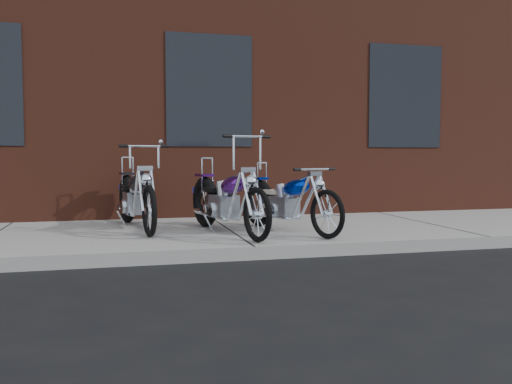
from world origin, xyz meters
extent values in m
plane|color=black|center=(0.00, 0.00, 0.00)|extent=(120.00, 120.00, 0.00)
cube|color=gray|center=(0.00, 1.50, 0.07)|extent=(22.00, 3.00, 0.15)
cube|color=#592719|center=(0.00, 8.00, 4.00)|extent=(22.00, 10.00, 8.00)
torus|color=black|center=(-0.23, 1.67, 0.51)|extent=(0.30, 0.72, 0.71)
torus|color=black|center=(0.14, 0.16, 0.47)|extent=(0.22, 0.64, 0.64)
cube|color=gray|center=(-0.08, 1.05, 0.50)|extent=(0.36, 0.45, 0.30)
ellipsoid|color=#51177A|center=(-0.02, 0.78, 0.78)|extent=(0.38, 0.59, 0.30)
cube|color=black|center=(-0.14, 1.30, 0.69)|extent=(0.30, 0.32, 0.06)
cylinder|color=white|center=(0.11, 0.28, 0.73)|extent=(0.11, 0.29, 0.53)
cylinder|color=white|center=(0.08, 0.40, 1.38)|extent=(0.53, 0.16, 0.03)
cylinder|color=white|center=(-0.21, 1.59, 0.88)|extent=(0.03, 0.03, 0.47)
cylinder|color=white|center=(-0.02, 1.29, 0.37)|extent=(0.26, 0.87, 0.05)
torus|color=black|center=(0.54, 1.57, 0.48)|extent=(0.35, 0.67, 0.66)
torus|color=black|center=(1.03, 0.21, 0.45)|extent=(0.27, 0.59, 0.60)
cube|color=gray|center=(0.74, 1.02, 0.47)|extent=(0.37, 0.44, 0.28)
ellipsoid|color=#0124AC|center=(0.82, 0.78, 0.74)|extent=(0.40, 0.56, 0.28)
cube|color=#C1B49A|center=(0.65, 1.24, 0.66)|extent=(0.30, 0.32, 0.06)
cylinder|color=white|center=(0.99, 0.32, 0.69)|extent=(0.13, 0.26, 0.50)
cylinder|color=white|center=(0.95, 0.43, 0.99)|extent=(0.49, 0.20, 0.03)
cylinder|color=white|center=(0.56, 1.50, 0.83)|extent=(0.03, 0.03, 0.44)
cylinder|color=white|center=(0.77, 1.25, 0.35)|extent=(0.32, 0.80, 0.04)
torus|color=black|center=(-1.30, 2.42, 0.51)|extent=(0.25, 0.73, 0.72)
torus|color=black|center=(-1.06, 0.87, 0.47)|extent=(0.17, 0.65, 0.65)
cube|color=gray|center=(-1.20, 1.79, 0.50)|extent=(0.34, 0.44, 0.30)
ellipsoid|color=black|center=(-1.16, 1.51, 0.79)|extent=(0.34, 0.58, 0.31)
cube|color=black|center=(-1.24, 2.04, 0.70)|extent=(0.28, 0.31, 0.06)
cylinder|color=white|center=(-1.08, 0.99, 0.74)|extent=(0.08, 0.29, 0.54)
cylinder|color=white|center=(-1.10, 1.12, 1.28)|extent=(0.55, 0.11, 0.03)
cylinder|color=white|center=(-1.29, 2.34, 0.89)|extent=(0.03, 0.03, 0.48)
cylinder|color=white|center=(-1.12, 2.02, 0.37)|extent=(0.19, 0.89, 0.05)
camera|label=1|loc=(-1.44, -5.72, 1.15)|focal=38.00mm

